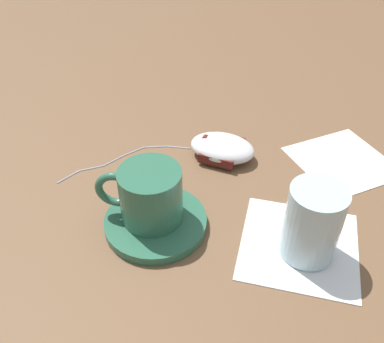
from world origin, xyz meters
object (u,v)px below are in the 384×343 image
drinking_glass (313,223)px  coffee_cup (149,195)px  saucer (156,222)px  computer_mouse (222,148)px

drinking_glass → coffee_cup: bearing=177.0°
saucer → drinking_glass: 0.19m
coffee_cup → computer_mouse: (0.07, 0.16, -0.03)m
saucer → coffee_cup: bearing=150.2°
saucer → computer_mouse: bearing=69.2°
coffee_cup → drinking_glass: bearing=-3.0°
coffee_cup → computer_mouse: bearing=66.3°
saucer → computer_mouse: size_ratio=1.18×
computer_mouse → drinking_glass: bearing=-53.3°
saucer → drinking_glass: bearing=-1.9°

